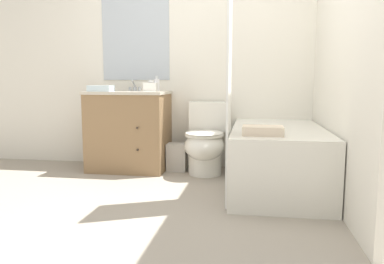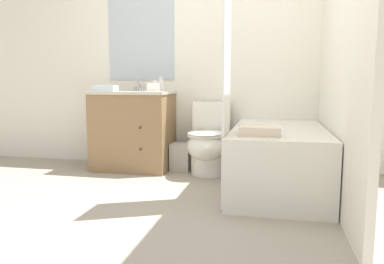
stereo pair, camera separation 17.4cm
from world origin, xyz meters
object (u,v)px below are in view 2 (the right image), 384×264
at_px(bath_towel_folded, 260,131).
at_px(toilet, 208,143).
at_px(soap_dispenser, 161,85).
at_px(wastebasket, 181,157).
at_px(sink_faucet, 140,88).
at_px(hand_towel_folded, 106,88).
at_px(bathtub, 278,158).
at_px(tissue_box, 155,87).
at_px(vanity_cabinet, 134,129).

bearing_deg(bath_towel_folded, toilet, 121.06).
bearing_deg(toilet, soap_dispenser, 168.94).
height_order(toilet, wastebasket, toilet).
relative_size(sink_faucet, hand_towel_folded, 0.59).
bearing_deg(sink_faucet, bath_towel_folded, -40.94).
bearing_deg(soap_dispenser, toilet, -11.06).
bearing_deg(sink_faucet, hand_towel_folded, -126.53).
height_order(toilet, bathtub, toilet).
relative_size(tissue_box, soap_dispenser, 0.87).
bearing_deg(sink_faucet, wastebasket, -20.96).
distance_m(sink_faucet, bathtub, 1.77).
relative_size(wastebasket, soap_dispenser, 1.84).
relative_size(bathtub, bath_towel_folded, 5.03).
relative_size(bathtub, wastebasket, 5.24).
relative_size(hand_towel_folded, bath_towel_folded, 0.80).
bearing_deg(bath_towel_folded, hand_towel_folded, 152.31).
xyz_separation_m(soap_dispenser, hand_towel_folded, (-0.55, -0.16, -0.04)).
xyz_separation_m(sink_faucet, toilet, (0.83, -0.28, -0.55)).
relative_size(sink_faucet, bath_towel_folded, 0.47).
distance_m(vanity_cabinet, bath_towel_folded, 1.69).
distance_m(vanity_cabinet, sink_faucet, 0.49).
relative_size(sink_faucet, toilet, 0.20).
height_order(bathtub, hand_towel_folded, hand_towel_folded).
bearing_deg(bathtub, sink_faucet, 155.67).
bearing_deg(tissue_box, wastebasket, 4.07).
relative_size(sink_faucet, bathtub, 0.09).
xyz_separation_m(bathtub, wastebasket, (-1.00, 0.49, -0.13)).
bearing_deg(bathtub, soap_dispenser, 157.49).
xyz_separation_m(bathtub, bath_towel_folded, (-0.15, -0.50, 0.30)).
height_order(toilet, hand_towel_folded, hand_towel_folded).
bearing_deg(tissue_box, toilet, -6.70).
relative_size(wastebasket, hand_towel_folded, 1.20).
height_order(tissue_box, soap_dispenser, soap_dispenser).
height_order(vanity_cabinet, toilet, vanity_cabinet).
distance_m(wastebasket, bath_towel_folded, 1.38).
distance_m(vanity_cabinet, tissue_box, 0.51).
height_order(bathtub, tissue_box, tissue_box).
bearing_deg(sink_faucet, tissue_box, -41.32).
bearing_deg(bathtub, bath_towel_folded, -106.10).
height_order(sink_faucet, bathtub, sink_faucet).
bearing_deg(bath_towel_folded, bathtub, 73.90).
height_order(toilet, tissue_box, tissue_box).
bearing_deg(tissue_box, soap_dispenser, 32.66).
bearing_deg(tissue_box, vanity_cabinet, 178.50).
relative_size(sink_faucet, soap_dispenser, 0.90).
relative_size(toilet, soap_dispenser, 4.61).
bearing_deg(bath_towel_folded, vanity_cabinet, 144.46).
relative_size(vanity_cabinet, bath_towel_folded, 2.78).
bearing_deg(hand_towel_folded, bath_towel_folded, -27.69).
distance_m(vanity_cabinet, soap_dispenser, 0.56).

